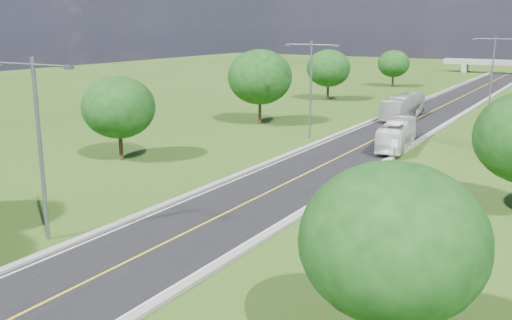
# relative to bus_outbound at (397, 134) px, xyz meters

# --- Properties ---
(ground) EXTENTS (260.00, 260.00, 0.00)m
(ground) POSITION_rel_bus_outbound_xyz_m (-3.20, 15.07, -1.41)
(ground) COLOR #2B4814
(ground) RESTS_ON ground
(road) EXTENTS (8.00, 150.00, 0.06)m
(road) POSITION_rel_bus_outbound_xyz_m (-3.20, 21.07, -1.38)
(road) COLOR black
(road) RESTS_ON ground
(curb_left) EXTENTS (0.50, 150.00, 0.22)m
(curb_left) POSITION_rel_bus_outbound_xyz_m (-7.45, 21.07, -1.30)
(curb_left) COLOR gray
(curb_left) RESTS_ON ground
(curb_right) EXTENTS (0.50, 150.00, 0.22)m
(curb_right) POSITION_rel_bus_outbound_xyz_m (1.05, 21.07, -1.30)
(curb_right) COLOR gray
(curb_right) RESTS_ON ground
(speed_limit_sign) EXTENTS (0.55, 0.09, 2.40)m
(speed_limit_sign) POSITION_rel_bus_outbound_xyz_m (2.00, -6.94, 0.19)
(speed_limit_sign) COLOR slate
(speed_limit_sign) RESTS_ON ground
(overpass) EXTENTS (30.00, 3.00, 3.20)m
(overpass) POSITION_rel_bus_outbound_xyz_m (-3.20, 95.07, 1.00)
(overpass) COLOR gray
(overpass) RESTS_ON ground
(streetlight_near_left) EXTENTS (5.90, 0.25, 10.00)m
(streetlight_near_left) POSITION_rel_bus_outbound_xyz_m (-9.20, -32.93, 4.53)
(streetlight_near_left) COLOR slate
(streetlight_near_left) RESTS_ON ground
(streetlight_mid_left) EXTENTS (5.90, 0.25, 10.00)m
(streetlight_mid_left) POSITION_rel_bus_outbound_xyz_m (-9.20, 0.07, 4.53)
(streetlight_mid_left) COLOR slate
(streetlight_mid_left) RESTS_ON ground
(streetlight_far_right) EXTENTS (5.90, 0.25, 10.00)m
(streetlight_far_right) POSITION_rel_bus_outbound_xyz_m (2.80, 33.07, 4.53)
(streetlight_far_right) COLOR slate
(streetlight_far_right) RESTS_ON ground
(tree_lb) EXTENTS (6.30, 6.30, 7.33)m
(tree_lb) POSITION_rel_bus_outbound_xyz_m (-19.20, -16.93, 3.23)
(tree_lb) COLOR black
(tree_lb) RESTS_ON ground
(tree_lc) EXTENTS (7.56, 7.56, 8.79)m
(tree_lc) POSITION_rel_bus_outbound_xyz_m (-18.20, 5.07, 4.17)
(tree_lc) COLOR black
(tree_lc) RESTS_ON ground
(tree_ld) EXTENTS (6.72, 6.72, 7.82)m
(tree_ld) POSITION_rel_bus_outbound_xyz_m (-20.20, 29.07, 3.54)
(tree_ld) COLOR black
(tree_ld) RESTS_ON ground
(tree_le) EXTENTS (5.88, 5.88, 6.84)m
(tree_le) POSITION_rel_bus_outbound_xyz_m (-17.70, 53.07, 2.92)
(tree_le) COLOR black
(tree_le) RESTS_ON ground
(tree_ra) EXTENTS (6.30, 6.30, 7.33)m
(tree_ra) POSITION_rel_bus_outbound_xyz_m (10.80, -34.93, 3.23)
(tree_ra) COLOR black
(tree_ra) RESTS_ON ground
(bus_outbound) EXTENTS (3.63, 9.92, 2.70)m
(bus_outbound) POSITION_rel_bus_outbound_xyz_m (0.00, 0.00, 0.00)
(bus_outbound) COLOR white
(bus_outbound) RESTS_ON road
(bus_inbound) EXTENTS (2.52, 10.68, 2.98)m
(bus_inbound) POSITION_rel_bus_outbound_xyz_m (-4.84, 17.68, 0.14)
(bus_inbound) COLOR beige
(bus_inbound) RESTS_ON road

